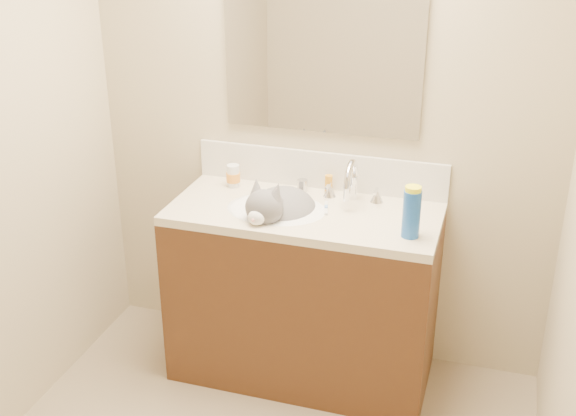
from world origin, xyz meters
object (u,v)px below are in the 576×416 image
Objects in this scene: pill_bottle at (233,176)px; spray_can at (411,214)px; amber_bottle at (329,184)px; silver_jar at (302,185)px; faucet at (351,185)px; basin at (277,223)px; cat at (279,213)px; vanity_cabinet at (303,297)px.

spray_can is at bearing -18.13° from pill_bottle.
silver_jar is at bearing -174.82° from amber_bottle.
basin is at bearing -150.88° from faucet.
silver_jar is at bearing 90.48° from cat.
basin is 0.26m from silver_jar.
faucet reaches higher than pill_bottle.
cat is 0.35m from pill_bottle.
vanity_cabinet is 0.66m from pill_bottle.
spray_can is at bearing -9.39° from basin.
spray_can reaches higher than basin.
pill_bottle is 0.46m from amber_bottle.
pill_bottle is (-0.58, 0.02, -0.03)m from faucet.
silver_jar is at bearing 149.08° from spray_can.
silver_jar is (0.05, 0.23, 0.10)m from basin.
pill_bottle is at bearing 158.16° from cat.
spray_can reaches higher than silver_jar.
faucet is (0.18, 0.14, 0.54)m from vanity_cabinet.
cat is at bearing -150.63° from faucet.
vanity_cabinet is at bearing 165.01° from spray_can.
basin is at bearing 170.61° from spray_can.
cat is (0.01, 0.00, 0.05)m from basin.
silver_jar is (0.33, 0.04, -0.03)m from pill_bottle.
vanity_cabinet is 0.58m from faucet.
spray_can is at bearing -14.99° from vanity_cabinet.
cat is 8.31× the size of silver_jar.
faucet reaches higher than silver_jar.
basin is 0.38m from faucet.
faucet is at bearing 138.94° from spray_can.
spray_can is at bearing -41.06° from faucet.
basin is 0.05m from cat.
vanity_cabinet is 4.29× the size of faucet.
basin is 5.09× the size of amber_bottle.
basin is 2.25× the size of spray_can.
basin is 1.61× the size of faucet.
vanity_cabinet is 11.15× the size of pill_bottle.
spray_can is at bearing -30.92° from silver_jar.
faucet is 3.17× the size of amber_bottle.
faucet reaches higher than vanity_cabinet.
spray_can is (0.43, -0.34, 0.06)m from amber_bottle.
cat reaches higher than silver_jar.
silver_jar is 0.13m from amber_bottle.
cat reaches higher than vanity_cabinet.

